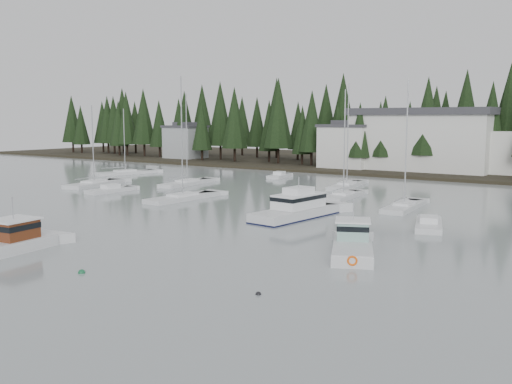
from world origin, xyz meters
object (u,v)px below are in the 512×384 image
house_far_west (185,141)px  lobster_boat_teal (353,246)px  sailboat_4 (404,208)px  sailboat_10 (125,174)px  sailboat_6 (183,199)px  runabout_3 (279,177)px  sailboat_0 (347,187)px  sailboat_8 (94,185)px  harbor_inn (434,140)px  sailboat_5 (343,197)px  runabout_0 (111,191)px  runabout_1 (429,226)px  sailboat_2 (187,184)px  house_west (347,145)px  cabin_cruiser_center (296,211)px

house_far_west → lobster_boat_teal: size_ratio=1.03×
sailboat_4 → sailboat_10: bearing=75.5°
house_far_west → sailboat_10: sailboat_10 is taller
sailboat_6 → runabout_3: size_ratio=2.65×
sailboat_0 → runabout_3: 15.73m
sailboat_4 → sailboat_8: sailboat_4 is taller
sailboat_8 → harbor_inn: bearing=-48.4°
harbor_inn → sailboat_5: 38.11m
harbor_inn → sailboat_8: sailboat_8 is taller
sailboat_6 → house_far_west: bearing=43.3°
sailboat_4 → runabout_0: 37.59m
lobster_boat_teal → sailboat_8: 51.45m
sailboat_4 → sailboat_10: size_ratio=1.20×
sailboat_5 → runabout_1: bearing=-137.2°
harbor_inn → sailboat_0: sailboat_0 is taller
sailboat_8 → runabout_1: 50.08m
sailboat_2 → sailboat_5: 24.95m
house_west → sailboat_2: sailboat_2 is taller
sailboat_4 → sailboat_5: (-9.10, 3.88, -0.00)m
sailboat_5 → sailboat_6: size_ratio=0.90×
sailboat_8 → sailboat_6: bearing=-111.9°
house_far_west → sailboat_2: sailboat_2 is taller
cabin_cruiser_center → sailboat_6: sailboat_6 is taller
sailboat_5 → sailboat_8: bearing=98.0°
harbor_inn → runabout_3: harbor_inn is taller
sailboat_4 → sailboat_6: 25.51m
sailboat_2 → sailboat_5: (24.94, 0.39, 0.01)m
harbor_inn → sailboat_0: 28.27m
sailboat_8 → runabout_0: sailboat_8 is taller
sailboat_4 → sailboat_6: size_ratio=0.94×
house_far_west → sailboat_8: (23.19, -45.16, -4.35)m
sailboat_4 → sailboat_6: bearing=104.3°
house_far_west → cabin_cruiser_center: 79.88m
sailboat_4 → runabout_1: size_ratio=2.00×
house_far_west → harbor_inn: (57.04, 1.34, 1.37)m
house_far_west → cabin_cruiser_center: size_ratio=0.78×
sailboat_4 → sailboat_5: 9.89m
lobster_boat_teal → sailboat_5: (-13.43, 25.60, -0.44)m
house_west → sailboat_0: sailboat_0 is taller
sailboat_2 → runabout_0: bearing=163.0°
lobster_boat_teal → sailboat_4: bearing=-14.0°
sailboat_5 → runabout_3: sailboat_5 is taller
sailboat_4 → runabout_3: 34.41m
sailboat_2 → house_far_west: bearing=37.3°
harbor_inn → runabout_3: size_ratio=5.21×
house_far_west → sailboat_6: bearing=-48.2°
sailboat_10 → sailboat_4: bearing=-84.2°
sailboat_4 → sailboat_0: bearing=39.3°
sailboat_8 → runabout_0: size_ratio=1.75×
harbor_inn → sailboat_10: bearing=-142.9°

